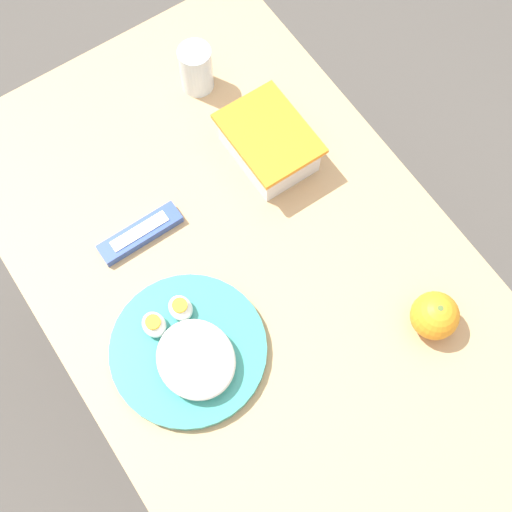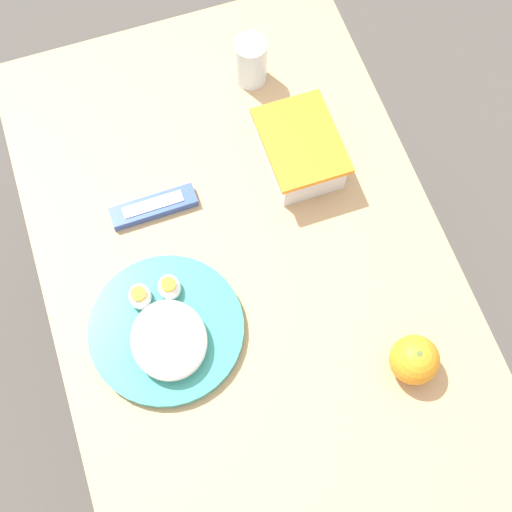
% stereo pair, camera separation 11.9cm
% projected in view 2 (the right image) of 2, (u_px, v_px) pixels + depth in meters
% --- Properties ---
extents(ground_plane, '(10.00, 10.00, 0.00)m').
position_uv_depth(ground_plane, '(251.00, 365.00, 1.91)').
color(ground_plane, '#4C4742').
extents(table, '(1.10, 0.69, 0.74)m').
position_uv_depth(table, '(249.00, 292.00, 1.35)').
color(table, tan).
rests_on(table, ground_plane).
extents(food_container, '(0.17, 0.13, 0.08)m').
position_uv_depth(food_container, '(300.00, 152.00, 1.26)').
color(food_container, white).
rests_on(food_container, table).
extents(orange_fruit, '(0.08, 0.08, 0.08)m').
position_uv_depth(orange_fruit, '(414.00, 360.00, 1.12)').
color(orange_fruit, orange).
rests_on(orange_fruit, table).
extents(rice_plate, '(0.26, 0.26, 0.06)m').
position_uv_depth(rice_plate, '(167.00, 331.00, 1.15)').
color(rice_plate, teal).
rests_on(rice_plate, table).
extents(candy_bar, '(0.04, 0.15, 0.02)m').
position_uv_depth(candy_bar, '(154.00, 207.00, 1.25)').
color(candy_bar, '#334C9E').
rests_on(candy_bar, table).
extents(drinking_glass, '(0.06, 0.06, 0.10)m').
position_uv_depth(drinking_glass, '(251.00, 61.00, 1.32)').
color(drinking_glass, silver).
rests_on(drinking_glass, table).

